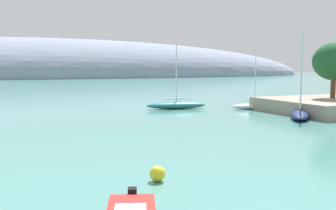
# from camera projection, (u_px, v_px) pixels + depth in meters

# --- Properties ---
(shore_outcrop) EXTENTS (16.33, 13.97, 1.71)m
(shore_outcrop) POSITION_uv_depth(u_px,v_px,m) (333.00, 105.00, 51.08)
(shore_outcrop) COLOR gray
(shore_outcrop) RESTS_ON ground
(tree_clump_shore) EXTENTS (5.52, 5.52, 7.33)m
(tree_clump_shore) POSITION_uv_depth(u_px,v_px,m) (334.00, 62.00, 51.55)
(tree_clump_shore) COLOR brown
(tree_clump_shore) RESTS_ON shore_outcrop
(distant_ridge) EXTENTS (338.80, 81.38, 42.16)m
(distant_ridge) POSITION_uv_depth(u_px,v_px,m) (43.00, 77.00, 212.83)
(distant_ridge) COLOR gray
(distant_ridge) RESTS_ON ground
(sailboat_navy_near_shore) EXTENTS (7.13, 7.66, 9.84)m
(sailboat_navy_near_shore) POSITION_uv_depth(u_px,v_px,m) (300.00, 114.00, 44.86)
(sailboat_navy_near_shore) COLOR navy
(sailboat_navy_near_shore) RESTS_ON water
(sailboat_teal_mid_mooring) EXTENTS (8.64, 3.60, 9.20)m
(sailboat_teal_mid_mooring) POSITION_uv_depth(u_px,v_px,m) (176.00, 105.00, 54.79)
(sailboat_teal_mid_mooring) COLOR #1E6B70
(sailboat_teal_mid_mooring) RESTS_ON water
(sailboat_white_outer_mooring) EXTENTS (6.75, 3.60, 9.23)m
(sailboat_white_outer_mooring) POSITION_uv_depth(u_px,v_px,m) (255.00, 106.00, 54.32)
(sailboat_white_outer_mooring) COLOR white
(sailboat_white_outer_mooring) RESTS_ON water
(mooring_buoy_yellow) EXTENTS (0.82, 0.82, 0.82)m
(mooring_buoy_yellow) POSITION_uv_depth(u_px,v_px,m) (157.00, 174.00, 20.21)
(mooring_buoy_yellow) COLOR yellow
(mooring_buoy_yellow) RESTS_ON water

